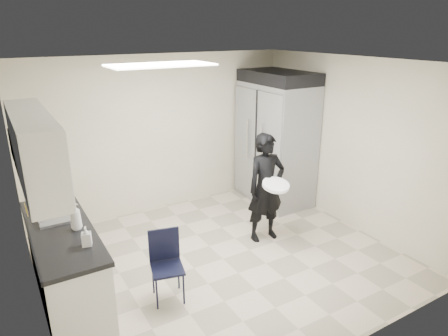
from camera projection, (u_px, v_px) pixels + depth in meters
floor at (223, 259)px, 5.44m from camera, size 4.50×4.50×0.00m
ceiling at (223, 62)px, 4.57m from camera, size 4.50×4.50×0.00m
back_wall at (162, 134)px, 6.63m from camera, size 4.50×0.00×4.50m
left_wall at (26, 208)px, 3.93m from camera, size 0.00×4.00×4.00m
right_wall at (350, 144)px, 6.09m from camera, size 0.00×4.00×4.00m
ceiling_panel at (161, 65)px, 4.62m from camera, size 1.20×0.60×0.02m
lower_counter at (66, 266)px, 4.52m from camera, size 0.60×1.90×0.86m
countertop at (60, 230)px, 4.37m from camera, size 0.64×1.95×0.05m
sink at (59, 222)px, 4.59m from camera, size 0.42×0.40×0.14m
faucet at (38, 214)px, 4.44m from camera, size 0.02×0.02×0.24m
upper_cabinets at (34, 149)px, 4.00m from camera, size 0.35×1.80×0.75m
towel_dispenser at (20, 143)px, 4.97m from camera, size 0.22×0.30×0.35m
notice_sticker_left at (27, 212)px, 4.04m from camera, size 0.00×0.12×0.07m
notice_sticker_right at (26, 208)px, 4.21m from camera, size 0.00×0.12×0.07m
commercial_fridge at (276, 144)px, 7.00m from camera, size 0.80×1.35×2.10m
fridge_compressor at (279, 77)px, 6.62m from camera, size 0.80×1.35×0.20m
folding_chair at (167, 269)px, 4.52m from camera, size 0.43×0.43×0.80m
man_tuxedo at (266, 188)px, 5.73m from camera, size 0.62×0.44×1.60m
bucket_lid at (276, 185)px, 5.48m from camera, size 0.40×0.40×0.05m
soap_bottle_a at (75, 216)px, 4.29m from camera, size 0.16×0.16×0.31m
soap_bottle_b at (86, 236)px, 3.98m from camera, size 0.11×0.12×0.21m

